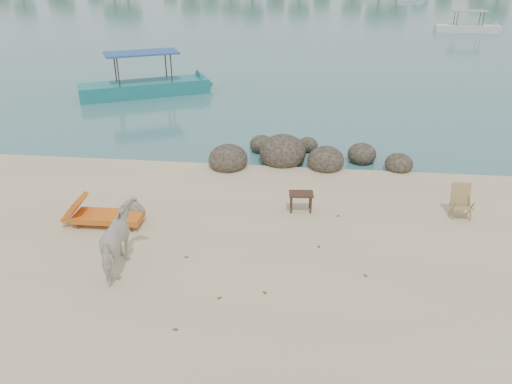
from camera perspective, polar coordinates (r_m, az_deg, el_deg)
boulders at (r=16.36m, az=4.29°, el=4.11°), size 6.46×2.97×1.14m
cow at (r=10.97m, az=-15.04°, el=-5.48°), size 0.94×1.71×1.38m
side_table at (r=13.19m, az=5.14°, el=-1.25°), size 0.66×0.46×0.51m
lounge_chair at (r=12.98m, az=-16.54°, el=-2.45°), size 2.12×0.77×0.63m
deck_chair at (r=13.79m, az=22.50°, el=-1.23°), size 0.55×0.60×0.84m
boat_near at (r=24.95m, az=-12.89°, el=14.54°), size 6.81×4.50×3.33m
boat_mid at (r=49.39m, az=23.21°, el=18.19°), size 6.02×1.51×2.92m
dead_leaves at (r=11.03m, az=-2.06°, el=-8.51°), size 6.96×6.33×0.00m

